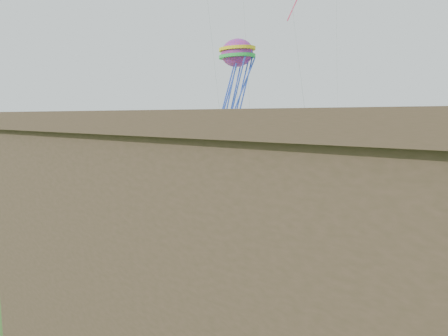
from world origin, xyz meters
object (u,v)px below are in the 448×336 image
at_px(chainlink_fence, 176,231).
at_px(octopus_kite, 237,75).
at_px(picnic_table, 154,280).
at_px(motel, 351,274).

distance_m(chainlink_fence, octopus_kite, 13.63).
xyz_separation_m(chainlink_fence, picnic_table, (4.00, -5.33, -0.15)).
relative_size(chainlink_fence, motel, 2.41).
relative_size(chainlink_fence, octopus_kite, 5.64).
relative_size(picnic_table, octopus_kite, 0.30).
height_order(chainlink_fence, octopus_kite, octopus_kite).
distance_m(chainlink_fence, motel, 15.06).
xyz_separation_m(chainlink_fence, motel, (13.00, -7.00, 2.95)).
bearing_deg(octopus_kite, motel, -34.80).
bearing_deg(motel, octopus_kite, 133.56).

